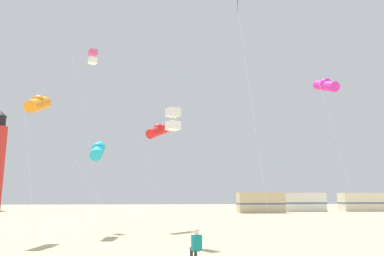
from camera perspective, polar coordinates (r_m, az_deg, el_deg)
The scene contains 11 objects.
kite_flyer_standing at distance 13.35m, azimuth 0.61°, elevation -17.65°, with size 0.41×0.55×1.16m.
kite_tube_scarlet at distance 27.04m, azimuth -5.25°, elevation -0.38°, with size 3.40×3.68×7.73m.
kite_box_rainbow at distance 31.16m, azimuth -15.18°, elevation 10.59°, with size 3.14×2.18×13.93m.
kite_tube_orange at distance 22.42m, azimuth -22.82°, elevation 3.50°, with size 1.14×2.51×8.10m.
kite_tube_magenta at distance 26.79m, azimuth 20.12°, elevation 6.28°, with size 2.33×2.53×10.43m.
kite_box_white at distance 18.93m, azimuth -2.99°, elevation 1.39°, with size 2.32×2.32×6.76m.
kite_tube_cyan at distance 23.32m, azimuth -14.44°, elevation -3.37°, with size 3.08×2.91×5.76m.
kite_diamond_blue at distance 19.53m, azimuth 7.24°, elevation 19.05°, with size 1.82×1.82×12.72m.
rv_van_tan at distance 52.86m, azimuth 10.62°, elevation -11.36°, with size 6.45×2.37×2.80m.
rv_van_white at distance 59.05m, azimuth 16.93°, elevation -10.99°, with size 6.44×2.35×2.80m.
rv_van_cream at distance 63.07m, azimuth 24.80°, elevation -10.43°, with size 6.53×2.59×2.80m.
Camera 1 is at (-0.24, -6.63, 2.25)m, focal length 34.27 mm.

